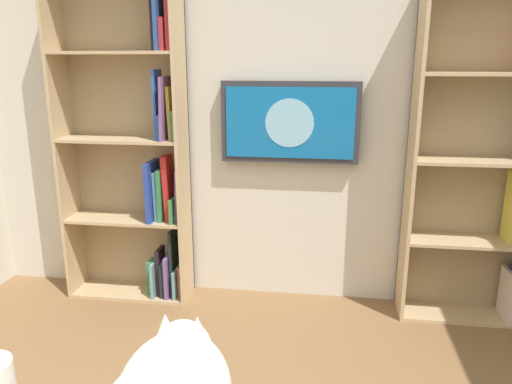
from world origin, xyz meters
TOP-DOWN VIEW (x-y plane):
  - wall_back at (0.00, -2.23)m, footprint 4.52×0.06m
  - bookshelf_left at (-1.29, -2.06)m, footprint 0.92×0.28m
  - bookshelf_right at (1.07, -2.07)m, footprint 0.85×0.28m
  - wall_mounted_tv at (0.05, -2.15)m, footprint 0.90×0.07m

SIDE VIEW (x-z plane):
  - bookshelf_left at x=-1.29m, z-range -0.04..2.05m
  - bookshelf_right at x=1.07m, z-range -0.06..2.18m
  - wall_mounted_tv at x=0.05m, z-range 0.98..1.51m
  - wall_back at x=0.00m, z-range 0.00..2.70m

